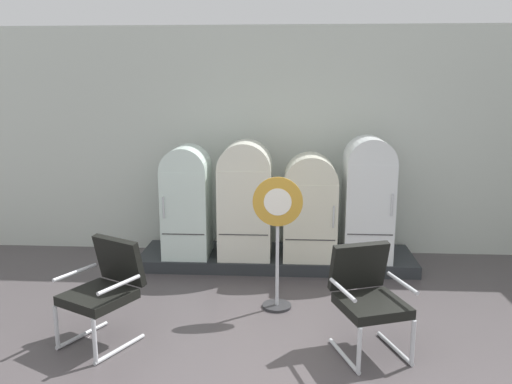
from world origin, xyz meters
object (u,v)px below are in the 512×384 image
(armchair_right, at_px, (367,293))
(sign_stand, at_px, (277,240))
(refrigerator_2, at_px, (310,204))
(refrigerator_3, at_px, (368,195))
(refrigerator_0, at_px, (187,198))
(refrigerator_1, at_px, (245,196))
(armchair_left, at_px, (105,286))

(armchair_right, height_order, sign_stand, sign_stand)
(armchair_right, relative_size, sign_stand, 0.67)
(refrigerator_2, height_order, refrigerator_3, refrigerator_3)
(refrigerator_0, bearing_deg, refrigerator_1, 0.36)
(refrigerator_1, relative_size, refrigerator_2, 1.12)
(sign_stand, bearing_deg, armchair_right, -45.35)
(armchair_left, distance_m, sign_stand, 1.82)
(refrigerator_2, distance_m, sign_stand, 1.34)
(refrigerator_3, xyz_separation_m, armchair_right, (-0.30, -2.13, -0.45))
(refrigerator_2, relative_size, armchair_right, 1.39)
(refrigerator_0, bearing_deg, sign_stand, -46.15)
(refrigerator_1, relative_size, armchair_right, 1.56)
(armchair_right, bearing_deg, refrigerator_2, 101.82)
(refrigerator_1, height_order, armchair_right, refrigerator_1)
(sign_stand, bearing_deg, refrigerator_0, 133.85)
(armchair_left, bearing_deg, refrigerator_1, 61.05)
(armchair_right, bearing_deg, sign_stand, 134.65)
(refrigerator_1, distance_m, sign_stand, 1.37)
(refrigerator_1, xyz_separation_m, armchair_left, (-1.16, -2.10, -0.41))
(armchair_left, xyz_separation_m, armchair_right, (2.45, -0.03, 0.00))
(refrigerator_0, xyz_separation_m, sign_stand, (1.22, -1.27, -0.16))
(refrigerator_3, bearing_deg, refrigerator_0, -179.70)
(armchair_right, bearing_deg, refrigerator_3, 82.08)
(armchair_left, relative_size, armchair_right, 1.00)
(refrigerator_1, distance_m, refrigerator_2, 0.85)
(refrigerator_2, height_order, armchair_left, refrigerator_2)
(refrigerator_1, bearing_deg, refrigerator_0, -179.64)
(armchair_left, bearing_deg, refrigerator_0, 79.47)
(refrigerator_1, bearing_deg, refrigerator_3, 0.28)
(refrigerator_3, bearing_deg, sign_stand, -131.55)
(armchair_right, distance_m, sign_stand, 1.22)
(refrigerator_1, bearing_deg, armchair_right, -58.76)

